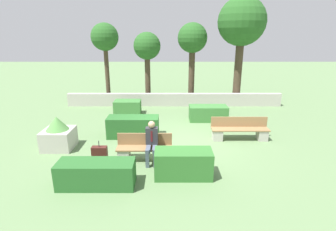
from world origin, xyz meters
The scene contains 16 objects.
ground_plane centered at (0.00, 0.00, 0.00)m, with size 60.00×60.00×0.00m, color #607F51.
perimeter_wall centered at (0.00, 5.25, 0.36)m, with size 12.02×0.30×0.72m.
bench_front centered at (-1.12, -1.47, 0.33)m, with size 1.77×0.48×0.85m.
bench_left_side centered at (2.41, 0.28, 0.34)m, with size 2.18×0.49×0.85m.
person_seated_man centered at (-0.87, -1.61, 0.74)m, with size 0.38×0.64×1.34m.
hedge_block_near_left centered at (-2.27, -2.98, 0.35)m, with size 2.04×0.71×0.70m.
hedge_block_near_right centered at (-2.42, 3.67, 0.35)m, with size 1.33×0.81×0.70m.
hedge_block_mid_left centered at (-1.74, 0.59, 0.41)m, with size 2.01×0.78×0.81m.
hedge_block_mid_right centered at (0.08, -2.48, 0.40)m, with size 1.62×0.72×0.80m.
hedge_block_far_left centered at (1.53, 2.62, 0.35)m, with size 1.77×0.82×0.70m.
planter_corner_left centered at (-4.25, -0.53, 0.52)m, with size 1.01×1.01×1.17m.
suitcase centered at (-2.51, -1.67, 0.28)m, with size 0.47×0.21×0.75m.
tree_leftmost centered at (-3.86, 5.92, 3.65)m, with size 1.52×1.52×4.53m.
tree_center_left centered at (-1.53, 5.92, 3.14)m, with size 1.51×1.51×4.04m.
tree_center_right centered at (1.02, 6.21, 3.55)m, with size 1.68×1.68×4.55m.
tree_rightmost centered at (3.59, 5.66, 4.45)m, with size 2.58×2.58×5.85m.
Camera 1 is at (-0.36, -9.17, 3.92)m, focal length 28.00 mm.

